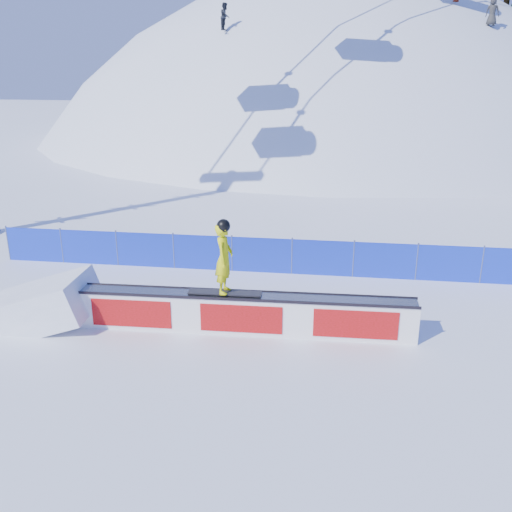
# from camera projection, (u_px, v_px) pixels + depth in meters

# --- Properties ---
(ground) EXTENTS (160.00, 160.00, 0.00)m
(ground) POSITION_uv_depth(u_px,v_px,m) (316.00, 338.00, 14.58)
(ground) COLOR white
(ground) RESTS_ON ground
(snow_hill) EXTENTS (64.00, 64.00, 64.00)m
(snow_hill) POSITION_uv_depth(u_px,v_px,m) (326.00, 307.00, 59.79)
(snow_hill) COLOR silver
(snow_hill) RESTS_ON ground
(safety_fence) EXTENTS (22.05, 0.05, 1.30)m
(safety_fence) POSITION_uv_depth(u_px,v_px,m) (322.00, 258.00, 18.59)
(safety_fence) COLOR #1430C5
(safety_fence) RESTS_ON ground
(rail_box) EXTENTS (8.89, 0.85, 1.06)m
(rail_box) POSITION_uv_depth(u_px,v_px,m) (243.00, 313.00, 14.76)
(rail_box) COLOR white
(rail_box) RESTS_ON ground
(snow_ramp) EXTENTS (3.09, 1.98, 1.90)m
(snow_ramp) POSITION_uv_depth(u_px,v_px,m) (41.00, 321.00, 15.52)
(snow_ramp) COLOR white
(snow_ramp) RESTS_ON ground
(snowboarder) EXTENTS (1.90, 0.69, 1.97)m
(snowboarder) POSITION_uv_depth(u_px,v_px,m) (224.00, 258.00, 14.31)
(snowboarder) COLOR black
(snowboarder) RESTS_ON rail_box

